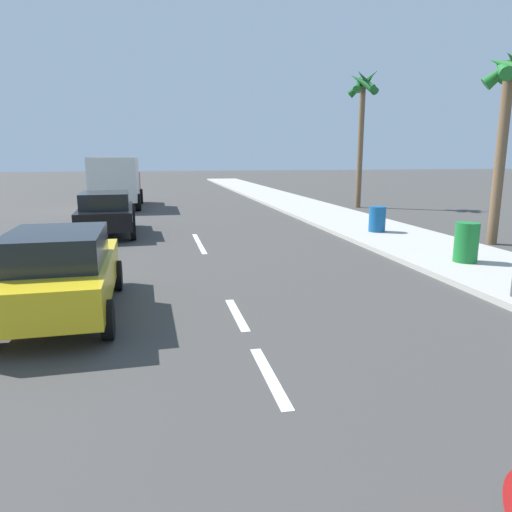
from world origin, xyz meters
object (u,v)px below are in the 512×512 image
parked_car_black (106,212)px  palm_tree_mid (507,93)px  delivery_truck (116,181)px  trash_bin_far (377,219)px  parked_car_yellow (60,270)px  trash_bin_near (466,242)px  palm_tree_far (363,100)px

parked_car_black → palm_tree_mid: bearing=-22.8°
delivery_truck → parked_car_black: bearing=-87.9°
parked_car_black → trash_bin_far: parked_car_black is taller
parked_car_yellow → palm_tree_mid: size_ratio=0.68×
parked_car_black → trash_bin_near: 12.17m
delivery_truck → trash_bin_far: 15.53m
trash_bin_near → palm_tree_mid: bearing=42.5°
trash_bin_near → trash_bin_far: trash_bin_near is taller
delivery_truck → palm_tree_mid: bearing=-47.6°
parked_car_yellow → trash_bin_near: (9.59, 1.84, -0.18)m
parked_car_black → palm_tree_mid: (12.60, -4.70, 3.91)m
delivery_truck → trash_bin_far: size_ratio=6.82×
parked_car_yellow → palm_tree_mid: bearing=18.8°
delivery_truck → parked_car_yellow: bearing=-88.6°
parked_car_yellow → trash_bin_far: size_ratio=4.67×
palm_tree_far → trash_bin_near: (-3.41, -14.28, -5.16)m
palm_tree_mid → trash_bin_far: (-2.92, 2.43, -4.15)m
delivery_truck → palm_tree_far: palm_tree_far is taller
palm_tree_mid → palm_tree_far: palm_tree_far is taller
trash_bin_far → palm_tree_far: bearing=69.8°
palm_tree_far → delivery_truck: bearing=168.5°
trash_bin_near → trash_bin_far: (0.04, 5.14, -0.06)m
parked_car_yellow → delivery_truck: size_ratio=0.68×
parked_car_yellow → trash_bin_near: 9.77m
palm_tree_far → parked_car_yellow: bearing=-128.9°
trash_bin_near → trash_bin_far: bearing=89.5°
delivery_truck → palm_tree_far: size_ratio=0.82×
palm_tree_mid → trash_bin_near: 5.73m
parked_car_yellow → palm_tree_mid: (12.55, 4.55, 3.91)m
palm_tree_mid → palm_tree_far: (0.46, 11.57, 1.07)m
parked_car_yellow → palm_tree_mid: 13.91m
parked_car_yellow → delivery_truck: (-0.35, 18.84, 0.67)m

